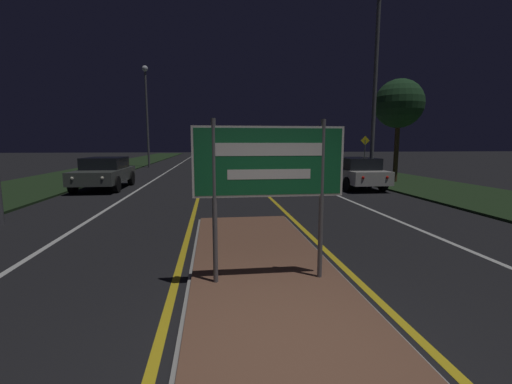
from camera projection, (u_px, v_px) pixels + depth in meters
ground_plane at (302, 370)px, 3.19m from camera, size 160.00×160.00×0.00m
median_island at (269, 283)px, 5.08m from camera, size 2.40×8.85×0.10m
verge_left at (75, 176)px, 21.66m from camera, size 5.00×100.00×0.08m
verge_right at (361, 173)px, 24.01m from camera, size 5.00×100.00×0.08m
centre_line_yellow_left at (206, 170)px, 27.58m from camera, size 0.12×70.00×0.01m
centre_line_yellow_right at (240, 169)px, 27.92m from camera, size 0.12×70.00×0.01m
lane_line_white_left at (170, 170)px, 27.23m from camera, size 0.12×70.00×0.01m
lane_line_white_right at (274, 169)px, 28.27m from camera, size 0.12×70.00×0.01m
edge_line_white_left at (131, 170)px, 26.86m from camera, size 0.10×70.00×0.01m
edge_line_white_right at (309, 169)px, 28.64m from camera, size 0.10×70.00×0.01m
highway_sign at (269, 169)px, 4.84m from camera, size 2.16×0.07×2.34m
streetlight_left_far at (147, 104)px, 29.41m from camera, size 0.50×0.50×8.64m
streetlight_right_near at (376, 67)px, 15.48m from camera, size 0.46×0.46×9.06m
car_receding_0 at (354, 172)px, 16.37m from camera, size 1.85×4.65×1.43m
car_receding_1 at (307, 163)px, 23.22m from camera, size 1.87×4.05×1.47m
car_receding_2 at (248, 157)px, 33.17m from camera, size 1.99×4.75×1.46m
car_receding_3 at (240, 154)px, 44.64m from camera, size 2.04×4.18×1.44m
car_approaching_0 at (105, 172)px, 15.87m from camera, size 1.99×4.40×1.45m
warning_sign at (365, 151)px, 22.36m from camera, size 0.60×0.06×2.50m
roadside_palm_right at (399, 104)px, 17.67m from camera, size 2.50×2.50×5.30m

